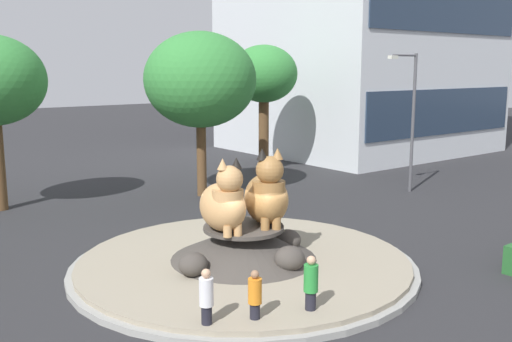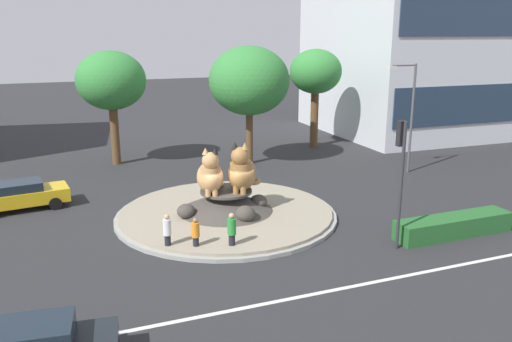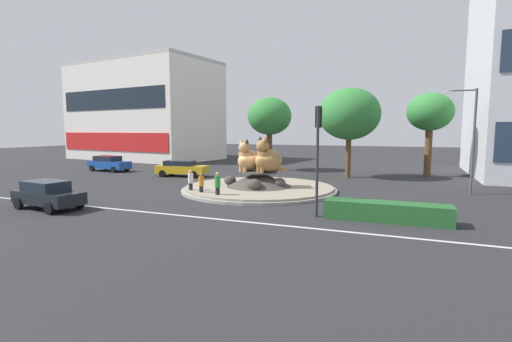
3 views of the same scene
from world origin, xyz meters
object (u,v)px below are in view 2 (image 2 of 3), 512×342
at_px(third_tree_left, 316,73).
at_px(broadleaf_tree_behind_island, 111,81).
at_px(sedan_on_far_lane, 19,195).
at_px(cat_statue_calico, 210,175).
at_px(pedestrian_orange_shirt, 196,235).
at_px(pedestrian_green_shirt, 232,232).
at_px(second_tree_near_tower, 249,81).
at_px(pedestrian_white_shirt, 167,232).
at_px(streetlight_arm, 409,111).
at_px(cat_statue_tabby, 242,172).
at_px(traffic_light_mast, 401,162).

bearing_deg(third_tree_left, broadleaf_tree_behind_island, -179.61).
relative_size(broadleaf_tree_behind_island, sedan_on_far_lane, 1.59).
height_order(third_tree_left, sedan_on_far_lane, third_tree_left).
bearing_deg(broadleaf_tree_behind_island, cat_statue_calico, -77.11).
distance_m(pedestrian_orange_shirt, pedestrian_green_shirt, 1.50).
relative_size(broadleaf_tree_behind_island, pedestrian_orange_shirt, 5.02).
distance_m(second_tree_near_tower, sedan_on_far_lane, 16.14).
height_order(cat_statue_calico, pedestrian_white_shirt, cat_statue_calico).
bearing_deg(streetlight_arm, cat_statue_tabby, 20.54).
height_order(pedestrian_orange_shirt, sedan_on_far_lane, pedestrian_orange_shirt).
relative_size(traffic_light_mast, pedestrian_green_shirt, 3.17).
xyz_separation_m(cat_statue_tabby, traffic_light_mast, (4.78, -6.02, 1.49)).
bearing_deg(second_tree_near_tower, third_tree_left, 26.18).
height_order(traffic_light_mast, pedestrian_orange_shirt, traffic_light_mast).
bearing_deg(traffic_light_mast, broadleaf_tree_behind_island, 20.93).
bearing_deg(streetlight_arm, pedestrian_orange_shirt, 28.04).
xyz_separation_m(pedestrian_green_shirt, sedan_on_far_lane, (-8.53, 9.14, -0.12)).
height_order(pedestrian_white_shirt, pedestrian_green_shirt, pedestrian_green_shirt).
height_order(traffic_light_mast, broadleaf_tree_behind_island, broadleaf_tree_behind_island).
bearing_deg(streetlight_arm, traffic_light_mast, 54.30).
relative_size(cat_statue_calico, second_tree_near_tower, 0.29).
bearing_deg(streetlight_arm, broadleaf_tree_behind_island, -24.88).
distance_m(cat_statue_calico, pedestrian_white_shirt, 4.46).
relative_size(second_tree_near_tower, pedestrian_white_shirt, 4.78).
height_order(pedestrian_white_shirt, pedestrian_orange_shirt, pedestrian_white_shirt).
bearing_deg(second_tree_near_tower, sedan_on_far_lane, -161.54).
bearing_deg(third_tree_left, streetlight_arm, -78.33).
bearing_deg(third_tree_left, cat_statue_tabby, -129.26).
bearing_deg(traffic_light_mast, pedestrian_green_shirt, 67.84).
bearing_deg(third_tree_left, traffic_light_mast, -107.60).
bearing_deg(second_tree_near_tower, pedestrian_orange_shirt, -118.88).
bearing_deg(pedestrian_orange_shirt, third_tree_left, 43.51).
xyz_separation_m(pedestrian_orange_shirt, pedestrian_green_shirt, (1.42, -0.46, 0.10)).
bearing_deg(cat_statue_tabby, broadleaf_tree_behind_island, -131.65).
bearing_deg(third_tree_left, pedestrian_white_shirt, -133.08).
relative_size(cat_statue_tabby, sedan_on_far_lane, 0.53).
bearing_deg(pedestrian_white_shirt, cat_statue_tabby, 87.21).
bearing_deg(pedestrian_white_shirt, traffic_light_mast, 34.56).
relative_size(broadleaf_tree_behind_island, second_tree_near_tower, 0.96).
height_order(broadleaf_tree_behind_island, second_tree_near_tower, second_tree_near_tower).
bearing_deg(pedestrian_white_shirt, broadleaf_tree_behind_island, 143.40).
xyz_separation_m(cat_statue_tabby, broadleaf_tree_behind_island, (-4.56, 13.28, 3.42)).
bearing_deg(pedestrian_orange_shirt, pedestrian_green_shirt, -24.33).
xyz_separation_m(traffic_light_mast, pedestrian_green_shirt, (-6.66, 2.07, -2.89)).
relative_size(streetlight_arm, sedan_on_far_lane, 1.44).
bearing_deg(pedestrian_white_shirt, pedestrian_green_shirt, 32.05).
height_order(traffic_light_mast, sedan_on_far_lane, traffic_light_mast).
xyz_separation_m(pedestrian_white_shirt, sedan_on_far_lane, (-6.02, 8.19, -0.11)).
bearing_deg(broadleaf_tree_behind_island, pedestrian_orange_shirt, -85.71).
relative_size(cat_statue_calico, streetlight_arm, 0.33).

